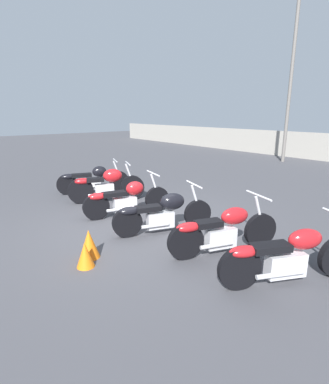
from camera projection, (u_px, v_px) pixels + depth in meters
ground_plane at (142, 226)px, 6.46m from camera, size 60.00×60.00×0.00m
light_pole_left at (294, 46)px, 13.58m from camera, size 0.70×0.35×9.13m
motorcycle_slot_0 at (92, 179)px, 9.03m from camera, size 0.94×2.06×0.97m
motorcycle_slot_1 at (106, 185)px, 8.10m from camera, size 0.94×1.95×1.05m
motorcycle_slot_2 at (126, 199)px, 7.01m from camera, size 0.80×2.08×0.97m
motorcycle_slot_3 at (162, 212)px, 6.01m from camera, size 0.91×2.04×0.96m
motorcycle_slot_4 at (223, 230)px, 5.11m from camera, size 0.91×2.01×0.99m
motorcycle_slot_5 at (288, 256)px, 4.19m from camera, size 1.10×2.02×0.99m
traffic_cone_near at (85, 255)px, 4.69m from camera, size 0.28×0.28×0.41m
traffic_cone_far at (89, 244)px, 4.98m from camera, size 0.34×0.34×0.49m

